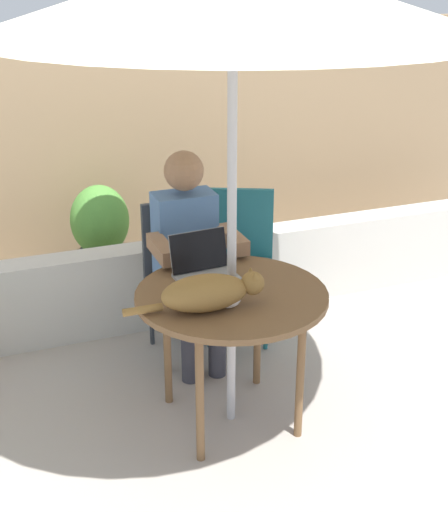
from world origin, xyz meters
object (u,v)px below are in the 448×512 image
cat (210,293)px  potted_plant_corner (101,237)px  chair_occupied (181,266)px  person_seated (189,248)px  laptop (203,264)px  chair_empty (240,251)px  patio_table (231,305)px

cat → potted_plant_corner: bearing=94.8°
chair_occupied → person_seated: size_ratio=0.73×
chair_occupied → person_seated: (0.00, -0.16, 0.17)m
laptop → cat: (-0.09, -0.36, 0.02)m
chair_empty → potted_plant_corner: chair_empty is taller
laptop → potted_plant_corner: (-0.24, 1.39, -0.32)m
patio_table → cat: 0.25m
chair_occupied → laptop: bearing=-96.2°
person_seated → cat: (-0.16, -0.77, 0.10)m
laptop → cat: 0.38m
patio_table → cat: cat is taller
potted_plant_corner → chair_empty: bearing=-46.2°
chair_empty → person_seated: 0.50m
person_seated → cat: 0.79m
patio_table → person_seated: 0.64m
patio_table → person_seated: size_ratio=0.75×
patio_table → cat: bearing=-140.6°
laptop → cat: bearing=-104.6°
cat → chair_empty: bearing=60.8°
person_seated → cat: bearing=-101.5°
chair_empty → cat: (-0.56, -1.01, 0.27)m
chair_occupied → person_seated: 0.23m
chair_empty → laptop: laptop is taller
chair_empty → cat: size_ratio=1.39×
chair_occupied → cat: bearing=-99.6°
potted_plant_corner → chair_occupied: bearing=-69.8°
chair_occupied → potted_plant_corner: size_ratio=1.10×
patio_table → person_seated: (0.00, 0.64, 0.05)m
laptop → cat: size_ratio=0.49×
patio_table → potted_plant_corner: size_ratio=1.14×
person_seated → potted_plant_corner: (-0.30, 0.98, -0.25)m
person_seated → chair_occupied: bearing=90.0°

